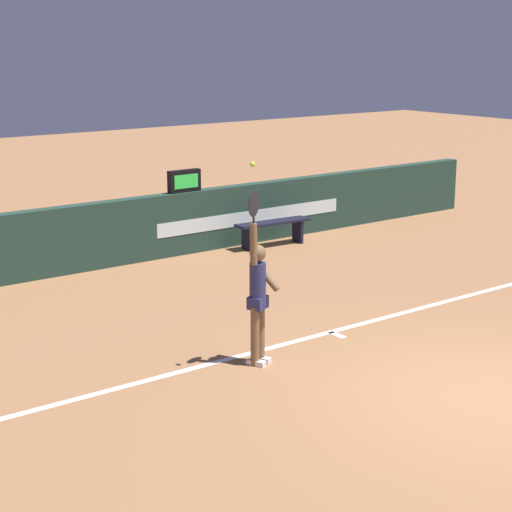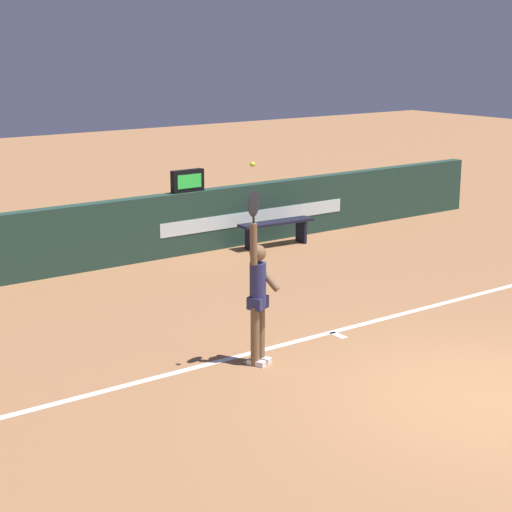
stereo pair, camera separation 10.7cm
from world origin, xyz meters
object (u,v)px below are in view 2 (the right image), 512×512
tennis_ball (253,164)px  courtside_bench_near (276,227)px  speed_display (188,181)px  tennis_player (258,294)px

tennis_ball → courtside_bench_near: bearing=49.9°
speed_display → courtside_bench_near: (1.73, -0.58, -1.04)m
speed_display → courtside_bench_near: size_ratio=0.41×
speed_display → tennis_player: tennis_player is taller
tennis_player → speed_display: bearing=66.3°
speed_display → tennis_player: size_ratio=0.29×
tennis_player → tennis_ball: bearing=-138.7°
tennis_ball → tennis_player: bearing=41.3°
speed_display → tennis_ball: size_ratio=10.32×
speed_display → courtside_bench_near: bearing=-18.6°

